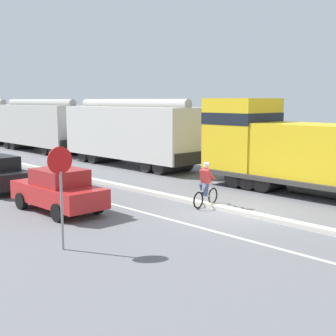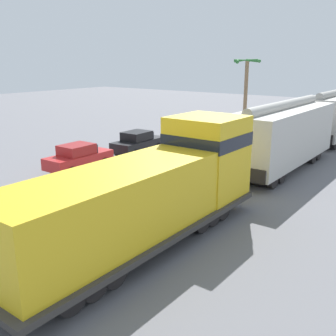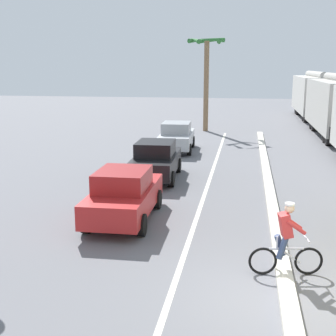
{
  "view_description": "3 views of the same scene",
  "coord_description": "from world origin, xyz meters",
  "px_view_note": "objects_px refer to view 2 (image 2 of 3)",
  "views": [
    {
      "loc": [
        -13.32,
        -10.76,
        4.13
      ],
      "look_at": [
        -0.64,
        2.66,
        1.43
      ],
      "focal_mm": 50.0,
      "sensor_mm": 36.0,
      "label": 1
    },
    {
      "loc": [
        13.5,
        -10.64,
        6.46
      ],
      "look_at": [
        2.86,
        3.45,
        1.6
      ],
      "focal_mm": 42.0,
      "sensor_mm": 36.0,
      "label": 2
    },
    {
      "loc": [
        -0.97,
        -9.06,
        4.72
      ],
      "look_at": [
        -3.65,
        6.94,
        1.14
      ],
      "focal_mm": 50.0,
      "sensor_mm": 36.0,
      "label": 3
    }
  ],
  "objects_px": {
    "parked_car_red": "(79,157)",
    "parked_car_silver": "(189,130)",
    "hopper_car_middle": "(335,115)",
    "cyclist": "(92,184)",
    "palm_tree_near": "(247,77)",
    "locomotive": "(155,193)",
    "parked_car_black": "(138,142)",
    "hopper_car_lead": "(282,136)"
  },
  "relations": [
    {
      "from": "locomotive",
      "to": "parked_car_silver",
      "type": "bearing_deg",
      "value": 120.32
    },
    {
      "from": "parked_car_black",
      "to": "cyclist",
      "type": "xyz_separation_m",
      "value": [
        4.68,
        -8.63,
        0.0
      ]
    },
    {
      "from": "hopper_car_lead",
      "to": "parked_car_red",
      "type": "height_order",
      "value": "hopper_car_lead"
    },
    {
      "from": "locomotive",
      "to": "hopper_car_lead",
      "type": "distance_m",
      "value": 12.16
    },
    {
      "from": "locomotive",
      "to": "cyclist",
      "type": "relative_size",
      "value": 6.77
    },
    {
      "from": "palm_tree_near",
      "to": "parked_car_silver",
      "type": "bearing_deg",
      "value": -95.94
    },
    {
      "from": "parked_car_black",
      "to": "palm_tree_near",
      "type": "distance_m",
      "value": 15.71
    },
    {
      "from": "hopper_car_middle",
      "to": "parked_car_red",
      "type": "distance_m",
      "value": 21.47
    },
    {
      "from": "parked_car_black",
      "to": "hopper_car_lead",
      "type": "bearing_deg",
      "value": 12.27
    },
    {
      "from": "locomotive",
      "to": "parked_car_black",
      "type": "relative_size",
      "value": 2.72
    },
    {
      "from": "hopper_car_middle",
      "to": "parked_car_black",
      "type": "relative_size",
      "value": 2.49
    },
    {
      "from": "parked_car_black",
      "to": "palm_tree_near",
      "type": "bearing_deg",
      "value": 87.1
    },
    {
      "from": "hopper_car_middle",
      "to": "cyclist",
      "type": "height_order",
      "value": "hopper_car_middle"
    },
    {
      "from": "hopper_car_middle",
      "to": "parked_car_silver",
      "type": "relative_size",
      "value": 2.48
    },
    {
      "from": "locomotive",
      "to": "hopper_car_middle",
      "type": "bearing_deg",
      "value": 90.0
    },
    {
      "from": "cyclist",
      "to": "palm_tree_near",
      "type": "bearing_deg",
      "value": 99.34
    },
    {
      "from": "cyclist",
      "to": "parked_car_black",
      "type": "bearing_deg",
      "value": 118.47
    },
    {
      "from": "hopper_car_middle",
      "to": "parked_car_silver",
      "type": "bearing_deg",
      "value": -144.22
    },
    {
      "from": "parked_car_silver",
      "to": "palm_tree_near",
      "type": "distance_m",
      "value": 9.47
    },
    {
      "from": "parked_car_black",
      "to": "parked_car_silver",
      "type": "relative_size",
      "value": 1.0
    },
    {
      "from": "locomotive",
      "to": "palm_tree_near",
      "type": "height_order",
      "value": "palm_tree_near"
    },
    {
      "from": "parked_car_red",
      "to": "parked_car_black",
      "type": "relative_size",
      "value": 0.99
    },
    {
      "from": "hopper_car_lead",
      "to": "palm_tree_near",
      "type": "height_order",
      "value": "palm_tree_near"
    },
    {
      "from": "palm_tree_near",
      "to": "locomotive",
      "type": "bearing_deg",
      "value": -70.57
    },
    {
      "from": "parked_car_black",
      "to": "parked_car_silver",
      "type": "xyz_separation_m",
      "value": [
        -0.11,
        6.66,
        0.0
      ]
    },
    {
      "from": "hopper_car_lead",
      "to": "hopper_car_middle",
      "type": "height_order",
      "value": "same"
    },
    {
      "from": "cyclist",
      "to": "palm_tree_near",
      "type": "relative_size",
      "value": 0.25
    },
    {
      "from": "hopper_car_lead",
      "to": "parked_car_black",
      "type": "height_order",
      "value": "hopper_car_lead"
    },
    {
      "from": "hopper_car_middle",
      "to": "cyclist",
      "type": "relative_size",
      "value": 6.18
    },
    {
      "from": "hopper_car_lead",
      "to": "parked_car_red",
      "type": "distance_m",
      "value": 12.28
    },
    {
      "from": "parked_car_silver",
      "to": "hopper_car_middle",
      "type": "bearing_deg",
      "value": 35.78
    },
    {
      "from": "parked_car_black",
      "to": "hopper_car_middle",
      "type": "bearing_deg",
      "value": 54.82
    },
    {
      "from": "hopper_car_middle",
      "to": "parked_car_silver",
      "type": "height_order",
      "value": "hopper_car_middle"
    },
    {
      "from": "parked_car_red",
      "to": "parked_car_silver",
      "type": "bearing_deg",
      "value": 90.83
    },
    {
      "from": "parked_car_red",
      "to": "parked_car_silver",
      "type": "distance_m",
      "value": 12.12
    },
    {
      "from": "parked_car_red",
      "to": "cyclist",
      "type": "xyz_separation_m",
      "value": [
        4.62,
        -3.17,
        0.0
      ]
    },
    {
      "from": "hopper_car_lead",
      "to": "parked_car_black",
      "type": "relative_size",
      "value": 2.49
    },
    {
      "from": "hopper_car_middle",
      "to": "palm_tree_near",
      "type": "height_order",
      "value": "palm_tree_near"
    },
    {
      "from": "parked_car_silver",
      "to": "cyclist",
      "type": "height_order",
      "value": "cyclist"
    },
    {
      "from": "locomotive",
      "to": "parked_car_silver",
      "type": "xyz_separation_m",
      "value": [
        -9.77,
        16.71,
        -0.98
      ]
    },
    {
      "from": "locomotive",
      "to": "palm_tree_near",
      "type": "xyz_separation_m",
      "value": [
        -8.89,
        25.21,
        3.1
      ]
    },
    {
      "from": "hopper_car_middle",
      "to": "parked_car_black",
      "type": "distance_m",
      "value": 16.81
    }
  ]
}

